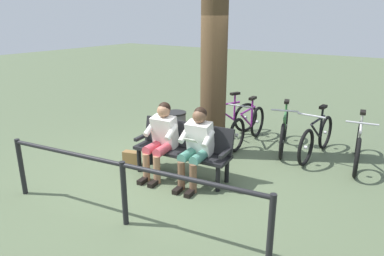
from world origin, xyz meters
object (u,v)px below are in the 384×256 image
Objects in this scene: person_reading at (197,143)px; person_companion at (161,136)px; bicycle_blue at (316,138)px; bicycle_red at (248,127)px; handbag at (132,158)px; litter_bin at (176,131)px; bicycle_purple at (358,146)px; bicycle_black at (284,131)px; tree_trunk at (214,45)px; bicycle_silver at (227,120)px; bench at (184,146)px.

person_companion is at bearing -0.05° from person_reading.
bicycle_red is (1.34, 0.09, 0.00)m from bicycle_blue.
handbag is (0.69, -0.02, -0.54)m from person_companion.
person_companion is 0.71× the size of bicycle_blue.
litter_bin is at bearing -58.51° from bicycle_blue.
bicycle_purple is at bearing -144.89° from person_companion.
bicycle_black reaches higher than litter_bin.
person_companion is 2.57m from bicycle_black.
tree_trunk is 2.58× the size of bicycle_silver.
person_companion reaches higher than handbag.
bicycle_silver is at bearing -105.42° from handbag.
bicycle_purple is at bearing 111.63° from bicycle_silver.
person_companion is at bearing 80.67° from tree_trunk.
tree_trunk reaches higher than person_reading.
person_reading is 0.77× the size of bicycle_silver.
bicycle_red reaches higher than handbag.
bicycle_silver is (0.58, -0.21, 0.00)m from bicycle_red.
person_reading is at bearing 109.87° from tree_trunk.
bicycle_red is (-0.52, -2.11, -0.30)m from person_companion.
litter_bin is at bearing 7.59° from bicycle_silver.
bicycle_purple is 1.34m from bicycle_black.
bench is 5.46× the size of handbag.
handbag is 2.43m from tree_trunk.
handbag is at bearing -32.02° from bicycle_red.
bicycle_purple is 0.71m from bicycle_blue.
bench is at bearing -8.37° from bicycle_red.
tree_trunk is at bearing -90.23° from bench.
bench is at bearing 33.87° from bicycle_silver.
bicycle_black is at bearing -136.11° from tree_trunk.
handbag is 2.40m from bicycle_silver.
handbag is at bearing -3.60° from person_reading.
bicycle_blue is at bearing -125.29° from person_reading.
bicycle_purple is (-2.26, -2.01, -0.15)m from bench.
bench reaches higher than litter_bin.
bicycle_blue is 0.63m from bicycle_black.
litter_bin is 1.49m from bicycle_red.
handbag is at bearing -45.59° from bicycle_blue.
bicycle_red is (0.71, 0.12, 0.00)m from bicycle_black.
bicycle_silver is (-0.64, -2.30, 0.24)m from handbag.
person_reading is at bearing 139.64° from litter_bin.
handbag is 0.18× the size of bicycle_purple.
bicycle_blue and bicycle_black have the same top height.
person_reading is 2.28m from bicycle_black.
handbag is 3.93m from bicycle_purple.
tree_trunk is 2.39× the size of bicycle_red.
bicycle_black is at bearing -130.87° from handbag.
tree_trunk reaches higher than bicycle_purple.
bicycle_red is at bearing -109.37° from person_companion.
tree_trunk is at bearing -104.87° from person_companion.
tree_trunk is at bearing -76.40° from bicycle_purple.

